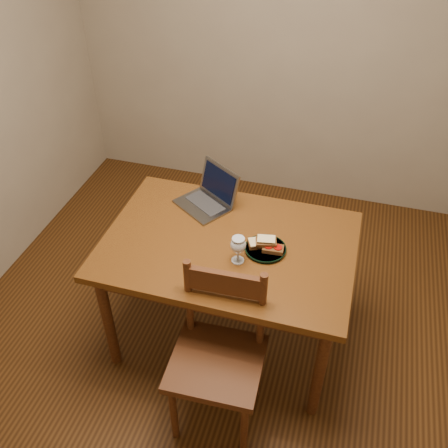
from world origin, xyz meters
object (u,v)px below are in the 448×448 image
(chair, at_px, (218,351))
(laptop, at_px, (210,195))
(milk_glass, at_px, (238,250))
(table, at_px, (229,255))
(plate, at_px, (265,249))

(chair, distance_m, laptop, 0.90)
(laptop, bearing_deg, chair, -37.05)
(milk_glass, relative_size, laptop, 0.39)
(milk_glass, bearing_deg, table, 124.38)
(table, relative_size, plate, 6.10)
(plate, distance_m, milk_glass, 0.17)
(milk_glass, bearing_deg, laptop, 123.33)
(plate, xyz_separation_m, milk_glass, (-0.12, -0.11, 0.07))
(table, height_order, laptop, laptop)
(chair, bearing_deg, table, 97.73)
(chair, relative_size, laptop, 1.20)
(chair, distance_m, milk_glass, 0.49)
(milk_glass, xyz_separation_m, laptop, (-0.28, 0.42, -0.02))
(milk_glass, distance_m, laptop, 0.50)
(table, xyz_separation_m, chair, (0.09, -0.50, -0.15))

